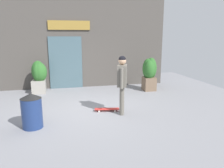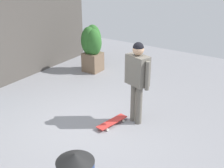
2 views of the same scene
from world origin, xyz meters
TOP-DOWN VIEW (x-y plane):
  - ground_plane at (0.00, 0.00)m, footprint 12.00×12.00m
  - building_facade at (-0.02, 3.28)m, footprint 7.63×0.31m
  - skateboarder at (0.80, -0.65)m, footprint 0.39×0.62m
  - skateboard at (0.42, -0.31)m, footprint 0.77×0.33m
  - planter_box_left at (2.69, 1.91)m, footprint 0.58×0.65m
  - planter_box_right at (-1.80, 2.53)m, footprint 0.61×0.63m
  - trash_bin at (-1.66, -1.11)m, footprint 0.52×0.52m

SIDE VIEW (x-z plane):
  - ground_plane at x=0.00m, z-range 0.00..0.00m
  - skateboard at x=0.42m, z-range 0.02..0.10m
  - trash_bin at x=-1.66m, z-range 0.00..0.89m
  - planter_box_right at x=-1.80m, z-range 0.09..1.38m
  - planter_box_left at x=2.69m, z-range 0.11..1.49m
  - skateboarder at x=0.80m, z-range 0.20..1.92m
  - building_facade at x=-0.02m, z-range -0.02..3.89m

